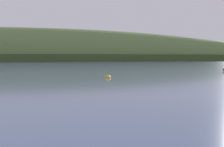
# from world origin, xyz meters

# --- Properties ---
(far_shoreline_hill) EXTENTS (549.12, 151.65, 48.53)m
(far_shoreline_hill) POSITION_xyz_m (11.00, 233.42, 0.20)
(far_shoreline_hill) COLOR #3C4E24
(far_shoreline_hill) RESTS_ON ground
(mooring_buoy_midchannel) EXTENTS (0.75, 0.75, 0.83)m
(mooring_buoy_midchannel) POSITION_xyz_m (0.67, 48.87, 0.00)
(mooring_buoy_midchannel) COLOR yellow
(mooring_buoy_midchannel) RESTS_ON ground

